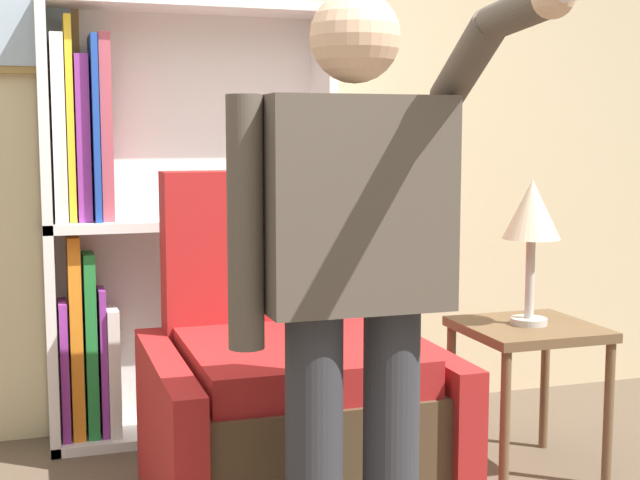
% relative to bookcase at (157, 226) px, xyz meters
% --- Properties ---
extents(wall_back, '(8.00, 0.11, 2.80)m').
position_rel_bookcase_xyz_m(wall_back, '(0.30, 0.16, 0.50)').
color(wall_back, beige).
rests_on(wall_back, ground_plane).
extents(bookcase, '(1.21, 0.28, 1.83)m').
position_rel_bookcase_xyz_m(bookcase, '(0.00, 0.00, 0.00)').
color(bookcase, white).
rests_on(bookcase, ground_plane).
extents(armchair, '(0.96, 0.95, 1.15)m').
position_rel_bookcase_xyz_m(armchair, '(0.33, -0.84, -0.54)').
color(armchair, '#4C3823').
rests_on(armchair, ground_plane).
extents(person_standing, '(0.62, 0.78, 1.64)m').
position_rel_bookcase_xyz_m(person_standing, '(0.28, -1.63, 0.05)').
color(person_standing, '#2D2D33').
rests_on(person_standing, ground_plane).
extents(side_table, '(0.48, 0.48, 0.58)m').
position_rel_bookcase_xyz_m(side_table, '(1.27, -0.85, -0.42)').
color(side_table, brown).
rests_on(side_table, ground_plane).
extents(table_lamp, '(0.21, 0.21, 0.54)m').
position_rel_bookcase_xyz_m(table_lamp, '(1.27, -0.85, 0.08)').
color(table_lamp, '#B7B2A8').
rests_on(table_lamp, side_table).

